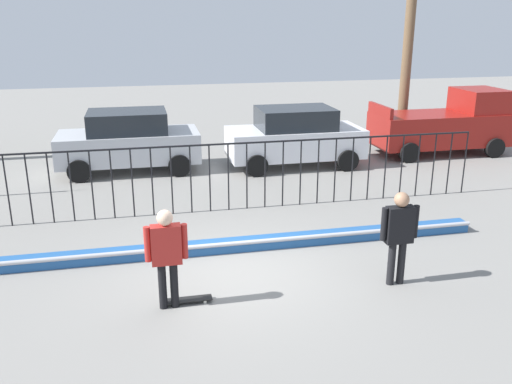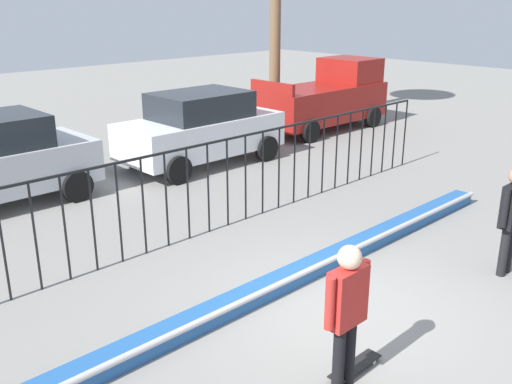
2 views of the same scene
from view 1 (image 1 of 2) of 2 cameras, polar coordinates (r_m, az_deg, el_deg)
name	(u,v)px [view 1 (image 1 of 2)]	position (r m, az deg, el deg)	size (l,w,h in m)	color
ground_plane	(236,273)	(10.54, -2.10, -8.42)	(60.00, 60.00, 0.00)	gray
bowl_coping_ledge	(227,245)	(11.42, -3.06, -5.60)	(11.00, 0.40, 0.27)	#235699
perimeter_fence	(210,170)	(13.43, -4.88, 2.29)	(14.04, 0.04, 1.72)	black
skateboarder	(166,250)	(9.04, -9.33, -6.02)	(0.70, 0.26, 1.74)	black
skateboard	(189,300)	(9.56, -7.04, -11.09)	(0.80, 0.20, 0.07)	black
camera_operator	(399,230)	(10.03, 14.72, -3.85)	(0.71, 0.27, 1.76)	black
parked_car_silver	(129,141)	(17.47, -13.16, 5.23)	(4.30, 2.12, 1.90)	#B7BABF
parked_car_white	(295,137)	(17.66, 4.08, 5.80)	(4.30, 2.12, 1.90)	silver
pickup_truck	(446,124)	(20.43, 19.22, 6.69)	(4.70, 2.12, 2.24)	maroon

